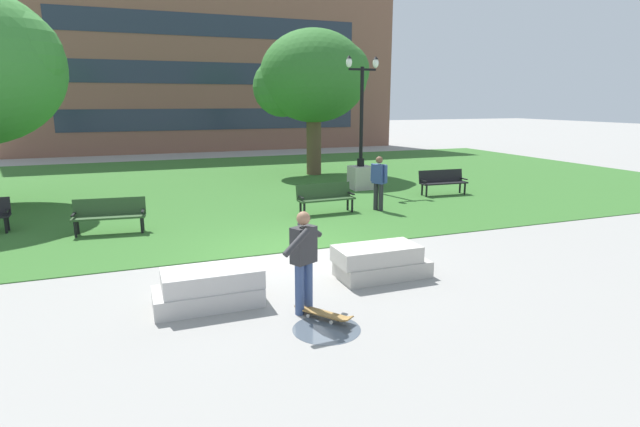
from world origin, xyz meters
The scene contains 14 objects.
ground_plane centered at (0.00, 0.00, 0.00)m, with size 140.00×140.00×0.00m, color gray.
grass_lawn centered at (0.00, 10.00, 0.01)m, with size 40.00×20.00×0.02m, color #336628.
concrete_block_center centered at (-2.14, -2.41, 0.31)m, with size 1.81×0.90×0.64m.
concrete_block_left centered at (1.22, -2.19, 0.31)m, with size 1.86×0.90×0.64m.
person_skateboarder centered at (-0.75, -3.27, 0.97)m, with size 0.98×1.01×1.71m.
skateboard centered at (-0.54, -3.61, 0.09)m, with size 0.75×0.95×0.14m.
puddle centered at (-0.63, -4.00, 0.00)m, with size 1.05×1.05×0.01m, color #47515B.
park_bench_near_right centered at (2.31, 3.52, 0.54)m, with size 1.82×0.60×0.90m.
park_bench_far_left centered at (7.50, 4.86, 0.54)m, with size 1.83×0.63×0.90m.
park_bench_far_right centered at (-3.85, 3.31, 0.54)m, with size 1.85×0.72×0.90m.
lamp_post_left centered at (5.17, 6.99, 1.04)m, with size 1.32×0.80×5.04m.
tree_near_left centered at (4.83, 11.52, 4.43)m, with size 5.14×4.89×6.57m.
person_bystander_near_lawn centered at (4.02, 3.26, 0.98)m, with size 0.39×0.63×1.71m.
building_facade_distant centered at (2.54, 24.50, 6.70)m, with size 26.38×1.03×13.41m.
Camera 1 is at (-3.25, -10.54, 3.42)m, focal length 28.00 mm.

